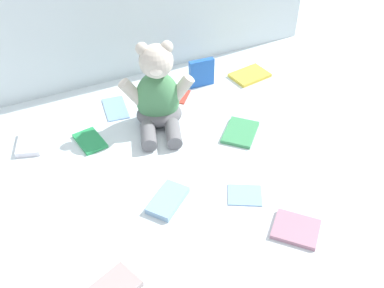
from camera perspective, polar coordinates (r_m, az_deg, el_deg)
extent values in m
plane|color=silver|center=(1.43, -1.70, -0.66)|extent=(3.20, 3.20, 0.00)
ellipsoid|color=#4C8C59|center=(1.49, -4.34, 5.73)|extent=(0.17, 0.15, 0.19)
ellipsoid|color=slate|center=(1.52, -4.21, 3.75)|extent=(0.18, 0.16, 0.07)
sphere|color=beige|center=(1.41, -4.60, 10.22)|extent=(0.13, 0.13, 0.11)
ellipsoid|color=white|center=(1.38, -4.47, 9.11)|extent=(0.05, 0.04, 0.03)
sphere|color=beige|center=(1.40, -6.27, 11.72)|extent=(0.05, 0.05, 0.04)
sphere|color=beige|center=(1.40, -3.18, 11.96)|extent=(0.05, 0.05, 0.04)
cylinder|color=beige|center=(1.46, -7.43, 6.40)|extent=(0.09, 0.06, 0.10)
cylinder|color=beige|center=(1.47, -1.35, 6.90)|extent=(0.09, 0.06, 0.10)
cylinder|color=slate|center=(1.45, -5.45, 1.05)|extent=(0.08, 0.11, 0.05)
cylinder|color=slate|center=(1.45, -2.35, 1.31)|extent=(0.08, 0.11, 0.05)
cube|color=#C53B2D|center=(1.66, -2.47, 6.18)|extent=(0.14, 0.14, 0.01)
cube|color=#A49493|center=(1.12, -9.43, -17.13)|extent=(0.12, 0.11, 0.02)
cube|color=white|center=(1.53, -19.54, 0.13)|extent=(0.10, 0.13, 0.02)
cube|color=#3E945A|center=(1.49, 6.04, 1.47)|extent=(0.16, 0.16, 0.01)
cube|color=#24904E|center=(1.49, -12.59, 0.39)|extent=(0.09, 0.12, 0.01)
cube|color=gold|center=(1.77, 7.19, 8.49)|extent=(0.15, 0.12, 0.01)
cube|color=#82AFE7|center=(1.29, 6.59, -6.29)|extent=(0.12, 0.11, 0.01)
cube|color=#82AACD|center=(1.27, -3.03, -7.01)|extent=(0.14, 0.13, 0.02)
cube|color=blue|center=(1.69, 1.19, 8.84)|extent=(0.09, 0.03, 0.11)
cube|color=#AE778E|center=(1.23, 12.81, -10.29)|extent=(0.15, 0.15, 0.01)
cube|color=#7BA4D7|center=(1.61, -9.51, 4.45)|extent=(0.09, 0.14, 0.01)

